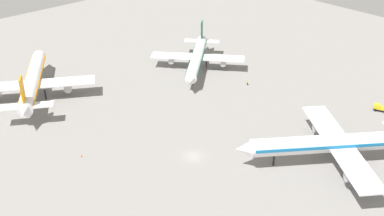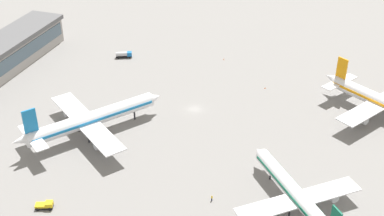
% 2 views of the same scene
% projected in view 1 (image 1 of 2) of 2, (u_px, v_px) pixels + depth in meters
% --- Properties ---
extents(ground, '(288.00, 288.00, 0.00)m').
position_uv_depth(ground, '(193.00, 156.00, 121.15)').
color(ground, gray).
extents(airplane_at_gate, '(41.90, 35.48, 14.96)m').
position_uv_depth(airplane_at_gate, '(334.00, 143.00, 116.59)').
color(airplane_at_gate, white).
rests_on(airplane_at_gate, ground).
extents(airplane_taxiing, '(35.94, 42.78, 14.65)m').
position_uv_depth(airplane_taxiing, '(33.00, 81.00, 148.27)').
color(airplane_taxiing, white).
rests_on(airplane_taxiing, ground).
extents(airplane_distant, '(34.45, 31.17, 12.75)m').
position_uv_depth(airplane_distant, '(197.00, 57.00, 166.98)').
color(airplane_distant, white).
rests_on(airplane_distant, ground).
extents(pushback_tractor, '(3.43, 4.79, 1.90)m').
position_uv_depth(pushback_tractor, '(380.00, 108.00, 141.86)').
color(pushback_tractor, black).
rests_on(pushback_tractor, ground).
extents(ground_crew_worker, '(0.58, 0.40, 1.67)m').
position_uv_depth(ground_crew_worker, '(247.00, 83.00, 157.56)').
color(ground_crew_worker, '#1E2338').
rests_on(ground_crew_worker, ground).
extents(safety_cone_near_gate, '(0.44, 0.44, 0.60)m').
position_uv_depth(safety_cone_near_gate, '(81.00, 156.00, 120.80)').
color(safety_cone_near_gate, '#EA590C').
rests_on(safety_cone_near_gate, ground).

